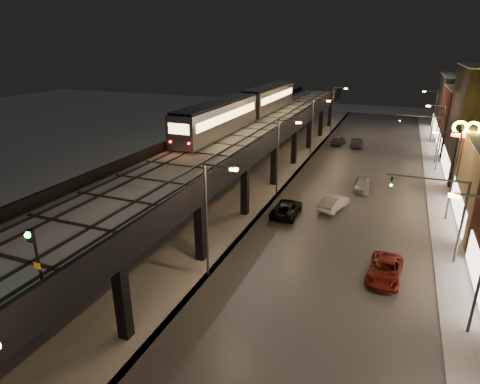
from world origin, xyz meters
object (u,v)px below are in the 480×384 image
(car_near_white, at_px, (334,203))
(car_onc_white, at_px, (362,185))
(car_mid_silver, at_px, (287,209))
(car_onc_dark, at_px, (385,271))
(subway_train, at_px, (247,106))
(rail_signal, at_px, (34,248))
(car_far_white, at_px, (338,141))
(car_mid_dark, at_px, (357,143))

(car_near_white, relative_size, car_onc_white, 1.04)
(car_mid_silver, height_order, car_onc_dark, car_mid_silver)
(subway_train, height_order, rail_signal, subway_train)
(subway_train, distance_m, car_onc_white, 19.19)
(subway_train, height_order, car_onc_white, subway_train)
(car_near_white, height_order, car_onc_white, car_near_white)
(car_near_white, xyz_separation_m, car_onc_white, (2.18, 7.35, -0.12))
(car_far_white, bearing_deg, car_onc_white, 114.33)
(car_far_white, relative_size, car_onc_dark, 0.85)
(car_near_white, distance_m, car_mid_dark, 29.37)
(subway_train, distance_m, car_onc_dark, 32.81)
(rail_signal, distance_m, car_onc_white, 39.36)
(car_mid_silver, bearing_deg, car_onc_white, -121.75)
(rail_signal, relative_size, car_near_white, 0.64)
(subway_train, xyz_separation_m, car_mid_silver, (10.33, -15.73, -7.72))
(car_near_white, bearing_deg, subway_train, -25.28)
(subway_train, height_order, car_far_white, subway_train)
(car_onc_dark, bearing_deg, rail_signal, -124.51)
(car_near_white, bearing_deg, car_far_white, -66.92)
(subway_train, xyz_separation_m, car_mid_dark, (13.70, 16.89, -7.74))
(subway_train, xyz_separation_m, car_far_white, (10.51, 17.16, -7.72))
(subway_train, relative_size, rail_signal, 12.85)
(car_mid_dark, xyz_separation_m, car_onc_white, (3.06, -22.00, -0.08))
(car_near_white, distance_m, car_onc_dark, 13.38)
(subway_train, relative_size, car_mid_dark, 7.67)
(car_far_white, bearing_deg, subway_train, 67.16)
(rail_signal, distance_m, car_onc_dark, 23.92)
(car_mid_silver, xyz_separation_m, car_mid_dark, (3.37, 32.62, -0.01))
(car_near_white, xyz_separation_m, car_mid_silver, (-4.25, -3.27, -0.03))
(subway_train, bearing_deg, rail_signal, -81.38)
(rail_signal, height_order, car_near_white, rail_signal)
(car_mid_silver, relative_size, car_far_white, 1.21)
(subway_train, xyz_separation_m, car_onc_white, (16.76, -5.11, -7.82))
(car_near_white, height_order, car_mid_dark, car_near_white)
(rail_signal, xyz_separation_m, car_mid_silver, (3.93, 26.48, -7.99))
(car_near_white, relative_size, car_onc_dark, 0.90)
(car_mid_dark, bearing_deg, car_onc_dark, 94.93)
(car_onc_white, bearing_deg, car_onc_dark, -82.59)
(subway_train, xyz_separation_m, car_near_white, (14.58, -12.46, -7.70))
(car_onc_white, bearing_deg, rail_signal, -108.71)
(rail_signal, bearing_deg, car_onc_dark, 51.71)
(car_onc_white, bearing_deg, subway_train, 159.94)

